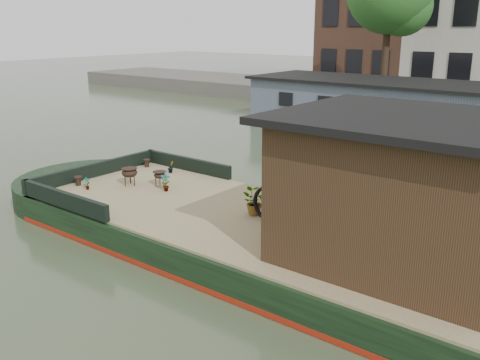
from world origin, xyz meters
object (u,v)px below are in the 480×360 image
Objects in this scene: brazier_rear at (160,179)px; dinghy at (374,132)px; brazier_front at (130,177)px; cabin at (403,189)px; potted_plant_a at (165,182)px; bicycle at (296,202)px.

brazier_rear reaches higher than dinghy.
brazier_front reaches higher than brazier_rear.
brazier_rear is (-6.18, 0.44, -1.04)m from cabin.
brazier_rear is at bearing 153.31° from potted_plant_a.
potted_plant_a is (-3.73, 0.20, -0.35)m from bicycle.
brazier_front is at bearing 179.66° from cabin.
brazier_rear is (0.62, 0.40, -0.03)m from brazier_front.
dinghy is (-3.66, 11.46, -0.86)m from bicycle.
bicycle is (-2.03, 0.04, -0.67)m from cabin.
cabin is 6.29m from brazier_rear.
potted_plant_a is 0.99× the size of brazier_front.
brazier_front reaches higher than dinghy.
cabin reaches higher than dinghy.
cabin is 1.20× the size of dinghy.
bicycle reaches higher than potted_plant_a.
cabin reaches higher than potted_plant_a.
potted_plant_a reaches higher than brazier_rear.
potted_plant_a is (-5.77, 0.23, -1.01)m from cabin.
bicycle is 4.97× the size of potted_plant_a.
potted_plant_a is 1.17× the size of brazier_rear.
dinghy is at bearing 22.73° from bicycle.
brazier_front is at bearing 178.26° from dinghy.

